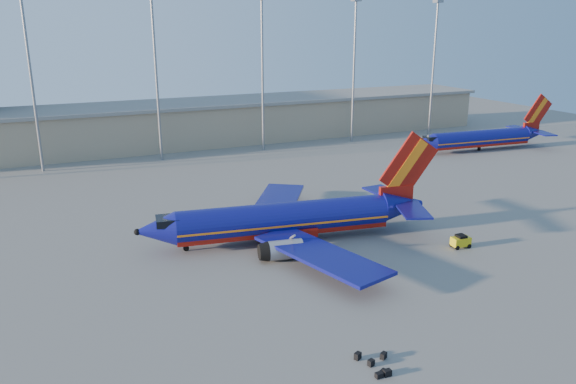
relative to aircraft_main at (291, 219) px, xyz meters
name	(u,v)px	position (x,y,z in m)	size (l,w,h in m)	color
ground	(292,241)	(0.10, -0.32, -2.55)	(220.00, 220.00, 0.00)	slate
terminal_building	(220,120)	(10.10, 57.68, 1.77)	(122.00, 16.00, 8.50)	gray
light_mast_row	(211,60)	(5.10, 45.68, 15.01)	(101.60, 1.60, 28.65)	gray
aircraft_main	(291,219)	(0.00, 0.00, 0.00)	(35.06, 33.48, 11.92)	navy
aircraft_second	(483,138)	(54.07, 27.65, -0.14)	(30.95, 12.02, 10.48)	navy
baggage_tug	(461,241)	(16.31, -9.76, -1.78)	(2.15, 1.40, 1.48)	gold
luggage_pile	(377,365)	(-4.71, -25.24, -2.32)	(2.42, 3.11, 0.54)	black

